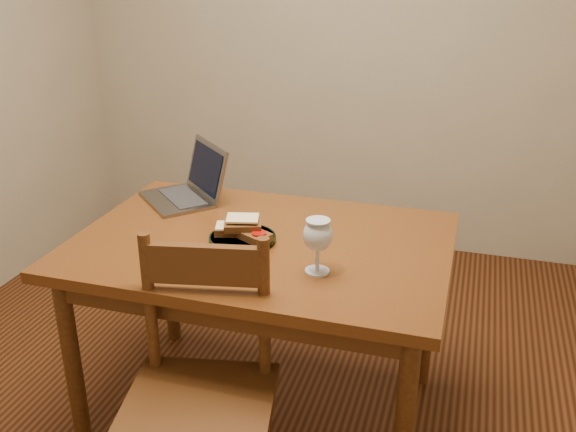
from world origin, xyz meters
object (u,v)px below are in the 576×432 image
(milk_glass, at_px, (318,246))
(laptop, at_px, (191,185))
(plate, at_px, (243,239))
(table, at_px, (262,262))
(chair, at_px, (200,385))

(milk_glass, height_order, laptop, laptop)
(plate, relative_size, milk_glass, 1.29)
(table, relative_size, milk_glass, 7.20)
(milk_glass, bearing_deg, table, 144.39)
(plate, distance_m, milk_glass, 0.35)
(plate, height_order, milk_glass, milk_glass)
(chair, height_order, laptop, laptop)
(chair, distance_m, milk_glass, 0.54)
(table, distance_m, laptop, 0.52)
(milk_glass, xyz_separation_m, laptop, (-0.65, 0.47, -0.03))
(table, distance_m, chair, 0.54)
(table, bearing_deg, chair, -91.76)
(table, distance_m, milk_glass, 0.35)
(laptop, bearing_deg, table, 6.96)
(chair, bearing_deg, plate, 83.59)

